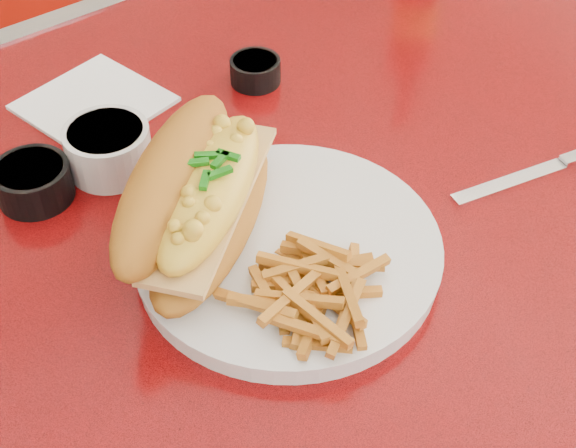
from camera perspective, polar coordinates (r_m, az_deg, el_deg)
diner_table at (r=0.82m, az=-0.66°, el=-6.77°), size 1.23×0.83×0.77m
booth_bench_far at (r=1.58m, az=-18.83°, el=4.52°), size 1.20×0.51×0.90m
dinner_plate at (r=0.64m, az=0.00°, el=-1.90°), size 0.33×0.33×0.02m
mac_hoagie at (r=0.63m, az=-6.45°, el=2.05°), size 0.23×0.21×0.09m
fries_pile at (r=0.59m, az=2.08°, el=-4.56°), size 0.12×0.11×0.03m
fork at (r=0.66m, az=4.02°, el=0.18°), size 0.05×0.13×0.00m
gravy_ramekin at (r=0.74m, az=-12.66°, el=5.32°), size 0.09×0.09×0.04m
sauce_cup_left at (r=0.73m, az=-17.68°, el=2.95°), size 0.09×0.09×0.03m
sauce_cup_right at (r=0.83m, az=-2.34°, el=10.91°), size 0.06×0.06×0.03m
knife at (r=0.77m, az=18.43°, el=3.97°), size 0.18×0.05×0.01m
paper_napkin at (r=0.83m, az=-13.63°, el=8.35°), size 0.14×0.14×0.00m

